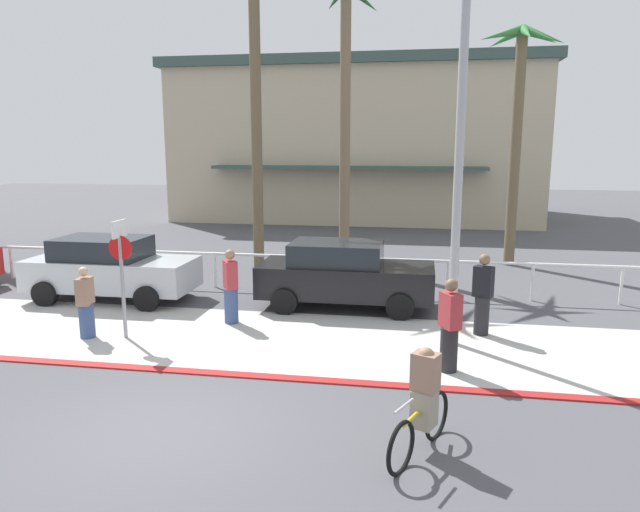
% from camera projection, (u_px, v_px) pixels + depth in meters
% --- Properties ---
extents(ground_plane, '(80.00, 80.00, 0.00)m').
position_uv_depth(ground_plane, '(300.00, 279.00, 18.18)').
color(ground_plane, '#4C4C51').
extents(sidewalk_strip, '(44.00, 4.00, 0.02)m').
position_uv_depth(sidewalk_strip, '(245.00, 338.00, 12.56)').
color(sidewalk_strip, beige).
rests_on(sidewalk_strip, ground).
extents(curb_paint, '(44.00, 0.24, 0.03)m').
position_uv_depth(curb_paint, '(213.00, 373.00, 10.63)').
color(curb_paint, maroon).
rests_on(curb_paint, ground).
extents(building_backdrop, '(20.00, 12.20, 8.51)m').
position_uv_depth(building_backdrop, '(359.00, 142.00, 34.22)').
color(building_backdrop, '#BCAD8E').
rests_on(building_backdrop, ground).
extents(rail_fence, '(22.21, 0.08, 1.04)m').
position_uv_depth(rail_fence, '(289.00, 262.00, 16.57)').
color(rail_fence, white).
rests_on(rail_fence, ground).
extents(stop_sign_bike_lane, '(0.52, 0.56, 2.56)m').
position_uv_depth(stop_sign_bike_lane, '(121.00, 262.00, 12.27)').
color(stop_sign_bike_lane, gray).
rests_on(stop_sign_bike_lane, ground).
extents(streetlight_curb, '(0.24, 2.54, 7.50)m').
position_uv_depth(streetlight_curb, '(461.00, 136.00, 11.22)').
color(streetlight_curb, '#9EA0A5').
rests_on(streetlight_curb, ground).
extents(palm_tree_1, '(3.71, 3.16, 10.07)m').
position_uv_depth(palm_tree_1, '(255.00, 50.00, 18.70)').
color(palm_tree_1, brown).
rests_on(palm_tree_1, ground).
extents(palm_tree_2, '(2.76, 3.31, 9.35)m').
position_uv_depth(palm_tree_2, '(346.00, 70.00, 19.45)').
color(palm_tree_2, '#756047').
rests_on(palm_tree_2, ground).
extents(palm_tree_3, '(2.82, 3.21, 7.94)m').
position_uv_depth(palm_tree_3, '(520.00, 89.00, 19.21)').
color(palm_tree_3, brown).
rests_on(palm_tree_3, ground).
extents(car_silver_1, '(4.40, 2.02, 1.69)m').
position_uv_depth(car_silver_1, '(110.00, 268.00, 15.57)').
color(car_silver_1, '#B2B7BC').
rests_on(car_silver_1, ground).
extents(car_black_2, '(4.40, 2.02, 1.69)m').
position_uv_depth(car_black_2, '(344.00, 274.00, 14.83)').
color(car_black_2, black).
rests_on(car_black_2, ground).
extents(cyclist_yellow_0, '(0.83, 1.67, 1.50)m').
position_uv_depth(cyclist_yellow_0, '(423.00, 404.00, 7.81)').
color(cyclist_yellow_0, black).
rests_on(cyclist_yellow_0, ground).
extents(pedestrian_0, '(0.44, 0.48, 1.75)m').
position_uv_depth(pedestrian_0, '(450.00, 329.00, 10.57)').
color(pedestrian_0, '#232326').
rests_on(pedestrian_0, ground).
extents(pedestrian_1, '(0.47, 0.43, 1.81)m').
position_uv_depth(pedestrian_1, '(483.00, 298.00, 12.64)').
color(pedestrian_1, '#232326').
rests_on(pedestrian_1, ground).
extents(pedestrian_2, '(0.44, 0.48, 1.76)m').
position_uv_depth(pedestrian_2, '(231.00, 289.00, 13.47)').
color(pedestrian_2, '#384C7A').
rests_on(pedestrian_2, ground).
extents(pedestrian_3, '(0.36, 0.43, 1.57)m').
position_uv_depth(pedestrian_3, '(86.00, 306.00, 12.46)').
color(pedestrian_3, '#384C7A').
rests_on(pedestrian_3, ground).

